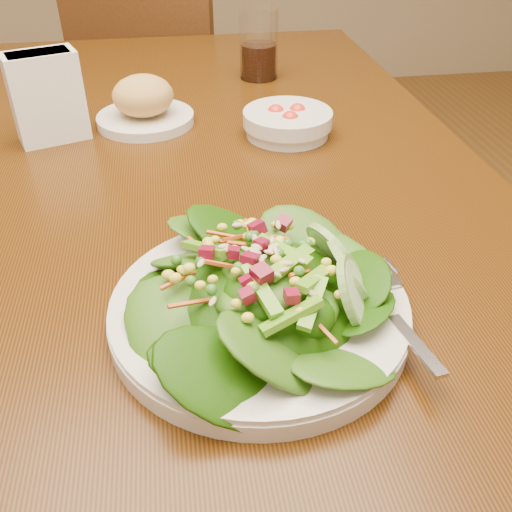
# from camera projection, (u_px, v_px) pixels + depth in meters

# --- Properties ---
(ground_plane) EXTENTS (5.00, 5.00, 0.00)m
(ground_plane) POSITION_uv_depth(u_px,v_px,m) (205.00, 461.00, 1.29)
(ground_plane) COLOR brown
(dining_table) EXTENTS (0.90, 1.40, 0.75)m
(dining_table) POSITION_uv_depth(u_px,v_px,m) (184.00, 217.00, 0.91)
(dining_table) COLOR #44290A
(dining_table) RESTS_ON ground_plane
(chair_far) EXTENTS (0.60, 0.60, 0.99)m
(chair_far) POSITION_uv_depth(u_px,v_px,m) (162.00, 87.00, 1.78)
(chair_far) COLOR #492A10
(chair_far) RESTS_ON ground_plane
(salad_plate) EXTENTS (0.29, 0.29, 0.08)m
(salad_plate) POSITION_uv_depth(u_px,v_px,m) (270.00, 294.00, 0.55)
(salad_plate) COLOR silver
(salad_plate) RESTS_ON dining_table
(bread_plate) EXTENTS (0.16, 0.16, 0.08)m
(bread_plate) POSITION_uv_depth(u_px,v_px,m) (144.00, 105.00, 0.95)
(bread_plate) COLOR silver
(bread_plate) RESTS_ON dining_table
(tomato_bowl) EXTENTS (0.14, 0.14, 0.05)m
(tomato_bowl) POSITION_uv_depth(u_px,v_px,m) (287.00, 122.00, 0.92)
(tomato_bowl) COLOR silver
(tomato_bowl) RESTS_ON dining_table
(drinking_glass) EXTENTS (0.08, 0.08, 0.13)m
(drinking_glass) POSITION_uv_depth(u_px,v_px,m) (259.00, 49.00, 1.13)
(drinking_glass) COLOR silver
(drinking_glass) RESTS_ON dining_table
(napkin_holder) EXTENTS (0.12, 0.09, 0.14)m
(napkin_holder) POSITION_uv_depth(u_px,v_px,m) (46.00, 95.00, 0.88)
(napkin_holder) COLOR white
(napkin_holder) RESTS_ON dining_table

